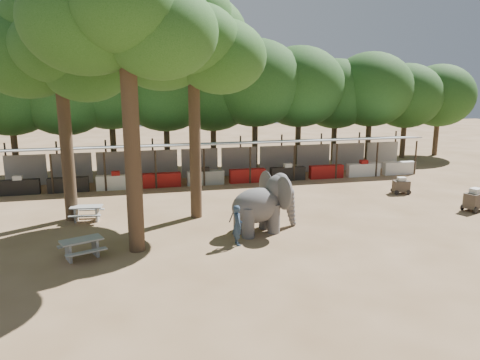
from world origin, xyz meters
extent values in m
plane|color=brown|center=(0.00, 0.00, 0.00)|extent=(100.00, 100.00, 0.00)
cube|color=#A4A6AC|center=(0.00, 14.00, 2.50)|extent=(28.00, 2.99, 0.39)
cylinder|color=#2D2319|center=(-12.60, 12.65, 1.20)|extent=(0.12, 0.12, 2.40)
cylinder|color=#2D2319|center=(-12.60, 15.35, 1.40)|extent=(0.12, 0.12, 2.80)
cube|color=black|center=(-12.60, 12.90, 0.45)|extent=(2.38, 0.50, 0.90)
cube|color=gray|center=(-12.60, 15.30, 1.00)|extent=(2.52, 0.12, 2.00)
cylinder|color=#2D2319|center=(-9.80, 12.65, 1.20)|extent=(0.12, 0.12, 2.40)
cylinder|color=#2D2319|center=(-9.80, 15.35, 1.40)|extent=(0.12, 0.12, 2.80)
cube|color=black|center=(-9.80, 12.90, 0.45)|extent=(2.38, 0.50, 0.90)
cube|color=gray|center=(-9.80, 15.30, 1.00)|extent=(2.52, 0.12, 2.00)
cylinder|color=#2D2319|center=(-7.00, 12.65, 1.20)|extent=(0.12, 0.12, 2.40)
cylinder|color=#2D2319|center=(-7.00, 15.35, 1.40)|extent=(0.12, 0.12, 2.80)
cube|color=silver|center=(-7.00, 12.90, 0.45)|extent=(2.38, 0.50, 0.90)
cube|color=gray|center=(-7.00, 15.30, 1.00)|extent=(2.52, 0.12, 2.00)
cylinder|color=#2D2319|center=(-4.20, 12.65, 1.20)|extent=(0.12, 0.12, 2.40)
cylinder|color=#2D2319|center=(-4.20, 15.35, 1.40)|extent=(0.12, 0.12, 2.80)
cube|color=maroon|center=(-4.20, 12.90, 0.45)|extent=(2.38, 0.50, 0.90)
cube|color=gray|center=(-4.20, 15.30, 1.00)|extent=(2.52, 0.12, 2.00)
cylinder|color=#2D2319|center=(-1.40, 12.65, 1.20)|extent=(0.12, 0.12, 2.40)
cylinder|color=#2D2319|center=(-1.40, 15.35, 1.40)|extent=(0.12, 0.12, 2.80)
cube|color=gray|center=(-1.40, 12.90, 0.45)|extent=(2.38, 0.50, 0.90)
cube|color=gray|center=(-1.40, 15.30, 1.00)|extent=(2.52, 0.12, 2.00)
cylinder|color=#2D2319|center=(1.40, 12.65, 1.20)|extent=(0.12, 0.12, 2.40)
cylinder|color=#2D2319|center=(1.40, 15.35, 1.40)|extent=(0.12, 0.12, 2.80)
cube|color=maroon|center=(1.40, 12.90, 0.45)|extent=(2.38, 0.50, 0.90)
cube|color=gray|center=(1.40, 15.30, 1.00)|extent=(2.52, 0.12, 2.00)
cylinder|color=#2D2319|center=(4.20, 12.65, 1.20)|extent=(0.12, 0.12, 2.40)
cylinder|color=#2D2319|center=(4.20, 15.35, 1.40)|extent=(0.12, 0.12, 2.80)
cube|color=black|center=(4.20, 12.90, 0.45)|extent=(2.38, 0.50, 0.90)
cube|color=gray|center=(4.20, 15.30, 1.00)|extent=(2.52, 0.12, 2.00)
cylinder|color=#2D2319|center=(7.00, 12.65, 1.20)|extent=(0.12, 0.12, 2.40)
cylinder|color=#2D2319|center=(7.00, 15.35, 1.40)|extent=(0.12, 0.12, 2.80)
cube|color=maroon|center=(7.00, 12.90, 0.45)|extent=(2.38, 0.50, 0.90)
cube|color=gray|center=(7.00, 15.30, 1.00)|extent=(2.52, 0.12, 2.00)
cylinder|color=#2D2319|center=(9.80, 12.65, 1.20)|extent=(0.12, 0.12, 2.40)
cylinder|color=#2D2319|center=(9.80, 15.35, 1.40)|extent=(0.12, 0.12, 2.80)
cube|color=silver|center=(9.80, 12.90, 0.45)|extent=(2.38, 0.50, 0.90)
cube|color=gray|center=(9.80, 15.30, 1.00)|extent=(2.52, 0.12, 2.00)
cylinder|color=#2D2319|center=(12.60, 12.65, 1.20)|extent=(0.12, 0.12, 2.40)
cylinder|color=#2D2319|center=(12.60, 15.35, 1.40)|extent=(0.12, 0.12, 2.80)
cube|color=silver|center=(12.60, 12.90, 0.45)|extent=(2.38, 0.50, 0.90)
cube|color=gray|center=(12.60, 15.30, 1.00)|extent=(2.52, 0.12, 2.00)
cylinder|color=#332316|center=(-9.00, 7.00, 4.60)|extent=(0.60, 0.60, 9.20)
cone|color=#332316|center=(-9.00, 7.00, 9.20)|extent=(0.57, 0.57, 2.88)
ellipsoid|color=#164411|center=(-10.40, 7.30, 7.82)|extent=(4.80, 4.80, 3.94)
ellipsoid|color=#164411|center=(-7.80, 6.40, 7.42)|extent=(4.20, 4.20, 3.44)
ellipsoid|color=#164411|center=(-8.80, 8.10, 8.42)|extent=(5.20, 5.20, 4.26)
ellipsoid|color=#164411|center=(-9.00, 5.70, 8.12)|extent=(3.80, 3.80, 3.12)
ellipsoid|color=#164411|center=(-9.30, 7.20, 9.22)|extent=(4.40, 4.40, 3.61)
cylinder|color=#332316|center=(-6.00, 2.00, 5.20)|extent=(0.64, 0.64, 10.40)
ellipsoid|color=#164411|center=(-7.40, 2.30, 8.84)|extent=(4.80, 4.80, 3.94)
ellipsoid|color=#164411|center=(-4.80, 1.40, 8.44)|extent=(4.20, 4.20, 3.44)
ellipsoid|color=#164411|center=(-5.80, 3.10, 9.44)|extent=(5.20, 5.20, 4.26)
ellipsoid|color=#164411|center=(-6.00, 0.70, 9.14)|extent=(3.80, 3.80, 3.12)
cylinder|color=#332316|center=(-3.00, 6.00, 4.80)|extent=(0.56, 0.56, 9.60)
cone|color=#332316|center=(-3.00, 6.00, 9.60)|extent=(0.53, 0.53, 3.00)
ellipsoid|color=#164411|center=(-4.40, 6.30, 8.16)|extent=(4.80, 4.80, 3.94)
ellipsoid|color=#164411|center=(-1.80, 5.40, 7.76)|extent=(4.20, 4.20, 3.44)
ellipsoid|color=#164411|center=(-2.80, 7.10, 8.76)|extent=(5.20, 5.20, 4.26)
ellipsoid|color=#164411|center=(-3.00, 4.70, 8.46)|extent=(3.80, 3.80, 3.12)
ellipsoid|color=#164411|center=(-3.30, 6.20, 9.56)|extent=(4.40, 4.40, 3.61)
cylinder|color=#332316|center=(-13.33, 19.00, 1.87)|extent=(0.44, 0.44, 3.74)
ellipsoid|color=#133311|center=(-13.33, 19.00, 5.53)|extent=(6.46, 5.95, 5.61)
cylinder|color=#332316|center=(-10.00, 19.00, 1.87)|extent=(0.44, 0.44, 3.74)
ellipsoid|color=#133311|center=(-10.00, 19.00, 5.53)|extent=(6.46, 5.95, 5.61)
cylinder|color=#332316|center=(-6.67, 19.00, 1.87)|extent=(0.44, 0.44, 3.74)
ellipsoid|color=#133311|center=(-6.67, 19.00, 5.53)|extent=(6.46, 5.95, 5.61)
cylinder|color=#332316|center=(-3.33, 19.00, 1.87)|extent=(0.44, 0.44, 3.74)
ellipsoid|color=#133311|center=(-3.33, 19.00, 5.53)|extent=(6.46, 5.95, 5.61)
cylinder|color=#332316|center=(0.00, 19.00, 1.87)|extent=(0.44, 0.44, 3.74)
ellipsoid|color=#133311|center=(0.00, 19.00, 5.53)|extent=(6.46, 5.95, 5.61)
cylinder|color=#332316|center=(3.33, 19.00, 1.87)|extent=(0.44, 0.44, 3.74)
ellipsoid|color=#133311|center=(3.33, 19.00, 5.53)|extent=(6.46, 5.95, 5.61)
cylinder|color=#332316|center=(6.67, 19.00, 1.87)|extent=(0.44, 0.44, 3.74)
ellipsoid|color=#133311|center=(6.67, 19.00, 5.53)|extent=(6.46, 5.95, 5.61)
cylinder|color=#332316|center=(10.00, 19.00, 1.87)|extent=(0.44, 0.44, 3.74)
ellipsoid|color=#133311|center=(10.00, 19.00, 5.53)|extent=(6.46, 5.95, 5.61)
cylinder|color=#332316|center=(13.33, 19.00, 1.87)|extent=(0.44, 0.44, 3.74)
ellipsoid|color=#133311|center=(13.33, 19.00, 5.53)|extent=(6.46, 5.95, 5.61)
cylinder|color=#332316|center=(16.67, 19.00, 1.87)|extent=(0.44, 0.44, 3.74)
ellipsoid|color=#133311|center=(16.67, 19.00, 5.53)|extent=(6.46, 5.95, 5.61)
cylinder|color=#332316|center=(20.00, 19.00, 1.87)|extent=(0.44, 0.44, 3.74)
ellipsoid|color=#133311|center=(20.00, 19.00, 5.53)|extent=(6.46, 5.95, 5.61)
ellipsoid|color=#474444|center=(-0.72, 2.97, 1.27)|extent=(2.72, 2.03, 1.57)
cylinder|color=#474444|center=(-1.26, 2.43, 0.66)|extent=(0.69, 0.69, 1.32)
cylinder|color=#474444|center=(-1.46, 3.14, 0.66)|extent=(0.69, 0.69, 1.32)
cylinder|color=#474444|center=(0.03, 2.79, 0.66)|extent=(0.69, 0.69, 1.32)
cylinder|color=#474444|center=(-0.18, 3.51, 0.66)|extent=(0.69, 0.69, 1.32)
ellipsoid|color=#474444|center=(0.39, 3.28, 1.83)|extent=(1.59, 1.41, 1.46)
ellipsoid|color=#474444|center=(0.37, 2.54, 1.87)|extent=(0.54, 1.21, 1.49)
ellipsoid|color=#474444|center=(-0.02, 3.91, 1.87)|extent=(0.54, 1.21, 1.49)
cone|color=#474444|center=(1.07, 3.48, 0.82)|extent=(0.74, 0.74, 1.65)
imported|color=#26384C|center=(-1.91, 1.68, 0.85)|extent=(0.43, 0.63, 1.71)
cube|color=gray|center=(-8.08, 1.62, 0.74)|extent=(1.70, 1.23, 0.06)
cube|color=gray|center=(-8.56, 1.43, 0.36)|extent=(0.32, 0.61, 0.72)
cube|color=gray|center=(-7.60, 1.81, 0.36)|extent=(0.32, 0.61, 0.72)
cube|color=gray|center=(-7.87, 1.10, 0.43)|extent=(1.53, 0.80, 0.05)
cube|color=gray|center=(-8.28, 2.15, 0.43)|extent=(1.53, 0.80, 0.05)
cube|color=gray|center=(-8.27, 6.56, 0.71)|extent=(1.55, 0.86, 0.06)
cube|color=gray|center=(-8.76, 6.62, 0.35)|extent=(0.17, 0.60, 0.69)
cube|color=gray|center=(-7.78, 6.50, 0.35)|extent=(0.17, 0.60, 0.69)
cube|color=gray|center=(-8.33, 6.02, 0.42)|extent=(1.50, 0.42, 0.05)
cube|color=gray|center=(-8.20, 7.10, 0.42)|extent=(1.50, 0.42, 0.05)
cube|color=#382E25|center=(11.29, 3.72, 0.56)|extent=(1.28, 1.03, 0.78)
cylinder|color=black|center=(11.01, 3.21, 0.17)|extent=(0.34, 0.18, 0.33)
cylinder|color=black|center=(10.74, 3.90, 0.17)|extent=(0.34, 0.18, 0.33)
cylinder|color=black|center=(11.58, 4.22, 0.17)|extent=(0.34, 0.18, 0.33)
cube|color=silver|center=(11.29, 3.72, 1.06)|extent=(0.68, 0.62, 0.28)
cube|color=#382E25|center=(9.60, 7.85, 0.46)|extent=(1.01, 0.72, 0.65)
cylinder|color=black|center=(9.18, 7.62, 0.14)|extent=(0.28, 0.11, 0.28)
cylinder|color=black|center=(9.91, 7.48, 0.14)|extent=(0.28, 0.11, 0.28)
cylinder|color=black|center=(9.29, 8.22, 0.14)|extent=(0.28, 0.11, 0.28)
cylinder|color=black|center=(10.02, 8.08, 0.14)|extent=(0.28, 0.11, 0.28)
cube|color=silver|center=(9.60, 7.85, 0.88)|extent=(0.52, 0.45, 0.23)
camera|label=1|loc=(-6.12, -16.32, 6.89)|focal=35.00mm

